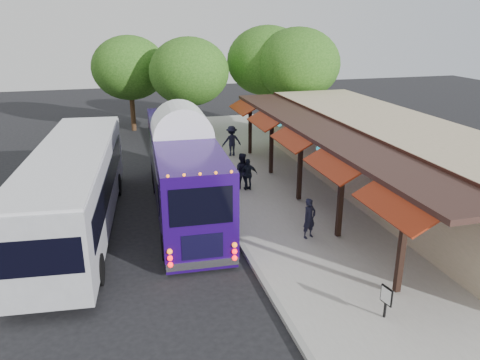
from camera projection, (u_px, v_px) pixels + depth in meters
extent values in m
plane|color=black|center=(244.00, 253.00, 17.22)|extent=(90.00, 90.00, 0.00)
cube|color=#9E9B93|center=(323.00, 199.00, 22.08)|extent=(10.00, 40.00, 0.15)
cube|color=gray|center=(221.00, 210.00, 20.85)|extent=(0.20, 40.00, 0.16)
cube|color=tan|center=(392.00, 159.00, 22.38)|extent=(5.00, 20.00, 3.60)
cube|color=black|center=(346.00, 131.00, 21.26)|extent=(0.06, 20.00, 0.60)
cube|color=#331E19|center=(325.00, 131.00, 20.96)|extent=(2.60, 20.00, 0.18)
cube|color=black|center=(402.00, 245.00, 13.92)|extent=(0.18, 0.18, 3.16)
cube|color=maroon|center=(394.00, 205.00, 13.37)|extent=(1.00, 3.20, 0.57)
cube|color=black|center=(341.00, 198.00, 17.56)|extent=(0.18, 0.18, 3.16)
cube|color=maroon|center=(332.00, 164.00, 17.01)|extent=(1.00, 3.20, 0.57)
cube|color=black|center=(300.00, 166.00, 21.21)|extent=(0.18, 0.18, 3.16)
cube|color=maroon|center=(292.00, 138.00, 20.65)|extent=(1.00, 3.20, 0.57)
cube|color=black|center=(271.00, 145.00, 24.85)|extent=(0.18, 0.18, 3.16)
cube|color=maroon|center=(264.00, 120.00, 24.30)|extent=(1.00, 3.20, 0.57)
cube|color=black|center=(250.00, 128.00, 28.49)|extent=(0.18, 0.18, 3.16)
cube|color=maroon|center=(243.00, 107.00, 27.94)|extent=(1.00, 3.20, 0.57)
sphere|color=#177482|center=(382.00, 187.00, 15.49)|extent=(0.26, 0.26, 0.26)
sphere|color=#177482|center=(319.00, 149.00, 20.04)|extent=(0.26, 0.26, 0.26)
sphere|color=#177482|center=(279.00, 124.00, 24.60)|extent=(0.26, 0.26, 0.26)
cube|color=#240861|center=(183.00, 167.00, 20.52)|extent=(3.09, 11.90, 3.10)
cube|color=#240861|center=(184.00, 203.00, 21.08)|extent=(3.03, 11.78, 0.34)
ellipsoid|color=white|center=(181.00, 133.00, 20.01)|extent=(3.07, 11.67, 0.55)
cube|color=black|center=(210.00, 206.00, 14.97)|extent=(2.05, 0.13, 1.28)
cube|color=silver|center=(211.00, 262.00, 15.72)|extent=(2.46, 0.30, 0.28)
sphere|color=#FF0C0C|center=(179.00, 261.00, 15.29)|extent=(0.18, 0.18, 0.18)
sphere|color=#FF0C0C|center=(243.00, 253.00, 15.83)|extent=(0.18, 0.18, 0.18)
cylinder|color=black|center=(172.00, 246.00, 16.64)|extent=(0.34, 1.04, 1.02)
cylinder|color=black|center=(234.00, 238.00, 17.21)|extent=(0.34, 1.04, 1.02)
cylinder|color=black|center=(151.00, 175.00, 24.16)|extent=(0.34, 1.04, 1.02)
cylinder|color=black|center=(194.00, 171.00, 24.73)|extent=(0.34, 1.04, 1.02)
cube|color=#96989F|center=(74.00, 187.00, 18.52)|extent=(3.95, 12.83, 2.91)
cube|color=black|center=(36.00, 185.00, 18.09)|extent=(1.07, 10.68, 1.10)
cube|color=black|center=(110.00, 178.00, 18.78)|extent=(1.07, 10.68, 1.10)
cube|color=silver|center=(70.00, 151.00, 18.02)|extent=(3.87, 12.57, 0.11)
cylinder|color=black|center=(29.00, 277.00, 14.61)|extent=(0.41, 1.08, 1.05)
cylinder|color=black|center=(112.00, 267.00, 15.24)|extent=(0.41, 1.08, 1.05)
cylinder|color=black|center=(54.00, 189.00, 22.08)|extent=(0.41, 1.08, 1.05)
cylinder|color=black|center=(110.00, 184.00, 22.71)|extent=(0.41, 1.08, 1.05)
imported|color=black|center=(309.00, 218.00, 17.85)|extent=(0.68, 0.56, 1.59)
imported|color=black|center=(241.00, 171.00, 23.02)|extent=(1.05, 0.93, 1.80)
imported|color=black|center=(248.00, 174.00, 22.86)|extent=(0.93, 0.39, 1.58)
imported|color=black|center=(232.00, 141.00, 28.50)|extent=(1.23, 0.76, 1.85)
cube|color=black|center=(386.00, 302.00, 13.14)|extent=(0.06, 0.06, 0.98)
cube|color=black|center=(387.00, 295.00, 13.07)|extent=(0.12, 0.44, 0.53)
cube|color=white|center=(386.00, 296.00, 13.06)|extent=(0.08, 0.37, 0.45)
cylinder|color=#382314|center=(191.00, 116.00, 32.98)|extent=(0.36, 0.36, 3.17)
ellipsoid|color=#1B4611|center=(189.00, 72.00, 31.96)|extent=(5.47, 5.47, 4.65)
cylinder|color=#382314|center=(267.00, 106.00, 35.74)|extent=(0.36, 0.36, 3.48)
ellipsoid|color=#1B4611|center=(268.00, 61.00, 34.62)|extent=(6.01, 6.01, 5.11)
cylinder|color=#382314|center=(296.00, 111.00, 34.07)|extent=(0.36, 0.36, 3.44)
ellipsoid|color=#1B4611|center=(298.00, 64.00, 32.96)|extent=(5.94, 5.94, 5.05)
cylinder|color=#382314|center=(133.00, 110.00, 35.30)|extent=(0.36, 0.36, 3.17)
ellipsoid|color=#1B4611|center=(129.00, 68.00, 34.28)|extent=(5.48, 5.48, 4.66)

